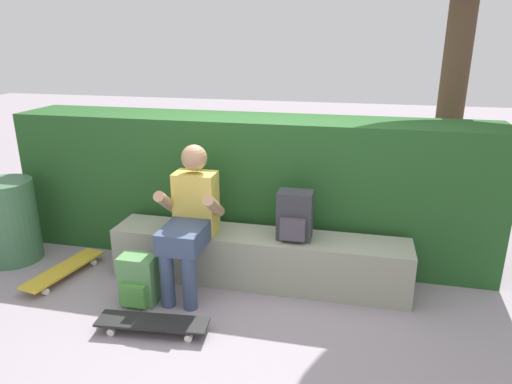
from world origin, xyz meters
The scene contains 9 objects.
ground_plane centered at (0.00, 0.00, 0.00)m, with size 24.00×24.00×0.00m, color gray.
bench_main centered at (0.00, 0.42, 0.22)m, with size 2.50×0.41×0.44m.
person_skater centered at (-0.51, 0.22, 0.64)m, with size 0.49×0.62×1.19m.
skateboard_near_person centered at (-0.58, -0.45, 0.07)m, with size 0.82×0.27×0.09m.
skateboard_beside_bench centered at (-1.67, 0.11, 0.07)m, with size 0.34×0.82×0.09m.
backpack_on_bench centered at (0.30, 0.41, 0.63)m, with size 0.28×0.23×0.40m.
backpack_on_ground centered at (-0.84, -0.11, 0.19)m, with size 0.28×0.23×0.40m.
hedge_row centered at (-0.22, 1.01, 0.66)m, with size 4.42×0.63×1.31m.
trash_bin centered at (-2.34, 0.33, 0.38)m, with size 0.50×0.50×0.77m.
Camera 1 is at (0.76, -3.03, 2.01)m, focal length 32.46 mm.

